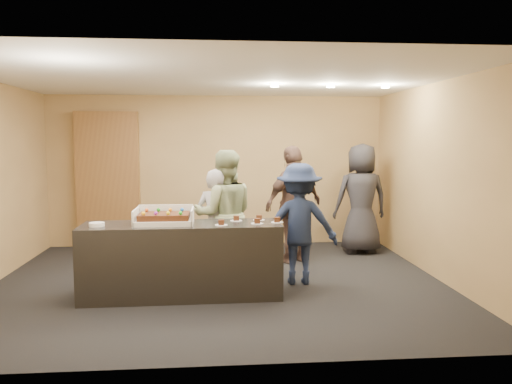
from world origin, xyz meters
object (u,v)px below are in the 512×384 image
(sheet_cake, at_px, (164,216))
(person_server_grey, at_px, (216,225))
(person_navy_man, at_px, (299,224))
(cake_box, at_px, (164,220))
(plate_stack, at_px, (97,224))
(person_brown_extra, at_px, (294,204))
(person_dark_suit, at_px, (361,198))
(serving_counter, at_px, (182,260))
(storage_cabinet, at_px, (108,180))
(person_sage_man, at_px, (224,215))

(sheet_cake, xyz_separation_m, person_server_grey, (0.63, 0.69, -0.23))
(person_server_grey, bearing_deg, person_navy_man, -169.28)
(cake_box, height_order, plate_stack, cake_box)
(person_brown_extra, xyz_separation_m, person_dark_suit, (1.23, 0.53, 0.01))
(serving_counter, bearing_deg, storage_cabinet, 115.51)
(person_navy_man, bearing_deg, person_dark_suit, -123.18)
(person_navy_man, xyz_separation_m, person_dark_suit, (1.35, 1.70, 0.12))
(serving_counter, bearing_deg, person_sage_man, 53.99)
(plate_stack, bearing_deg, cake_box, 9.12)
(sheet_cake, xyz_separation_m, person_navy_man, (1.73, 0.45, -0.19))
(storage_cabinet, relative_size, person_navy_man, 1.50)
(plate_stack, xyz_separation_m, person_brown_extra, (2.62, 1.72, -0.01))
(person_server_grey, relative_size, person_brown_extra, 0.84)
(sheet_cake, height_order, person_server_grey, person_server_grey)
(cake_box, bearing_deg, storage_cabinet, 113.35)
(serving_counter, bearing_deg, person_brown_extra, 43.73)
(sheet_cake, bearing_deg, person_sage_man, 45.83)
(serving_counter, bearing_deg, plate_stack, -175.20)
(person_server_grey, distance_m, person_dark_suit, 2.86)
(person_sage_man, bearing_deg, person_server_grey, 30.04)
(storage_cabinet, height_order, plate_stack, storage_cabinet)
(serving_counter, xyz_separation_m, plate_stack, (-0.98, -0.10, 0.47))
(storage_cabinet, height_order, sheet_cake, storage_cabinet)
(sheet_cake, xyz_separation_m, plate_stack, (-0.78, -0.10, -0.08))
(storage_cabinet, bearing_deg, sheet_cake, -66.84)
(serving_counter, bearing_deg, person_server_grey, 57.76)
(person_brown_extra, bearing_deg, serving_counter, 12.87)
(sheet_cake, bearing_deg, person_dark_suit, 34.92)
(sheet_cake, relative_size, person_navy_man, 0.37)
(person_brown_extra, bearing_deg, cake_box, 9.03)
(serving_counter, xyz_separation_m, person_dark_suit, (2.87, 2.15, 0.48))
(sheet_cake, xyz_separation_m, person_dark_suit, (3.08, 2.15, -0.07))
(sheet_cake, distance_m, plate_stack, 0.79)
(serving_counter, bearing_deg, person_dark_suit, 35.87)
(person_server_grey, height_order, person_navy_man, person_navy_man)
(cake_box, bearing_deg, person_brown_extra, 40.84)
(serving_counter, height_order, cake_box, cake_box)
(person_sage_man, bearing_deg, person_navy_man, 159.84)
(plate_stack, relative_size, person_navy_man, 0.11)
(serving_counter, distance_m, plate_stack, 1.09)
(person_server_grey, height_order, person_sage_man, person_sage_man)
(plate_stack, bearing_deg, sheet_cake, 7.25)
(person_dark_suit, bearing_deg, storage_cabinet, -13.61)
(storage_cabinet, height_order, person_sage_man, storage_cabinet)
(serving_counter, height_order, person_sage_man, person_sage_man)
(sheet_cake, xyz_separation_m, person_brown_extra, (1.84, 1.62, -0.08))
(plate_stack, bearing_deg, person_server_grey, 29.39)
(serving_counter, relative_size, person_sage_man, 1.35)
(person_server_grey, height_order, person_dark_suit, person_dark_suit)
(serving_counter, xyz_separation_m, person_brown_extra, (1.64, 1.62, 0.46))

